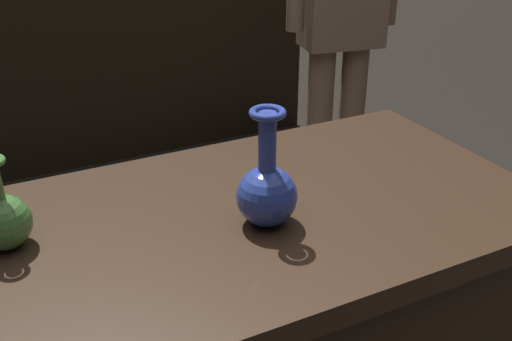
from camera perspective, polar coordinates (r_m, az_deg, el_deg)
name	(u,v)px	position (r m, az deg, el deg)	size (l,w,h in m)	color
back_display_shelf	(65,66)	(3.25, -18.16, 9.68)	(2.60, 0.40, 0.99)	black
vase_centerpiece	(267,190)	(1.08, 1.07, -1.90)	(0.12, 0.12, 0.23)	#2D429E
vase_tall_behind	(2,219)	(1.11, -23.60, -4.36)	(0.10, 0.10, 0.17)	#477A38
visitor_near_right	(343,10)	(2.42, 8.48, 15.27)	(0.46, 0.23, 1.55)	#846B56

